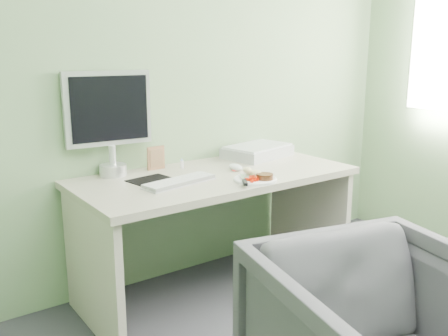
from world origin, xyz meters
TOP-DOWN VIEW (x-y plane):
  - wall_back at (0.00, 2.00)m, footprint 3.50×0.00m
  - desk at (0.00, 1.62)m, footprint 1.60×0.75m
  - plate at (0.08, 1.37)m, footprint 0.24×0.24m
  - steak at (0.12, 1.33)m, footprint 0.12×0.12m
  - potato_pile at (0.11, 1.41)m, footprint 0.11×0.09m
  - carrot_heap at (0.04, 1.34)m, footprint 0.07×0.06m
  - steak_knife at (-0.02, 1.33)m, footprint 0.14×0.21m
  - mousepad at (-0.37, 1.69)m, footprint 0.26×0.24m
  - keyboard at (-0.28, 1.55)m, footprint 0.43×0.19m
  - computer_mouse at (0.14, 1.62)m, footprint 0.06×0.11m
  - photo_frame at (-0.23, 1.91)m, footprint 0.11×0.02m
  - eyedrop_bottle at (-0.09, 1.85)m, footprint 0.02×0.02m
  - scanner at (0.49, 1.84)m, footprint 0.49×0.38m
  - monitor at (-0.49, 1.94)m, footprint 0.49×0.15m

SIDE VIEW (x-z plane):
  - desk at x=0.00m, z-range 0.18..0.91m
  - mousepad at x=-0.37m, z-range 0.73..0.73m
  - plate at x=0.08m, z-range 0.73..0.74m
  - keyboard at x=-0.28m, z-range 0.74..0.75m
  - computer_mouse at x=0.14m, z-range 0.73..0.77m
  - steak_knife at x=-0.02m, z-range 0.75..0.76m
  - steak at x=0.12m, z-range 0.74..0.77m
  - eyedrop_bottle at x=-0.09m, z-range 0.73..0.79m
  - carrot_heap at x=0.04m, z-range 0.74..0.78m
  - scanner at x=0.49m, z-range 0.73..0.80m
  - potato_pile at x=0.11m, z-range 0.74..0.80m
  - photo_frame at x=-0.23m, z-range 0.73..0.87m
  - monitor at x=-0.49m, z-range 0.77..1.35m
  - wall_back at x=0.00m, z-range -0.40..3.10m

